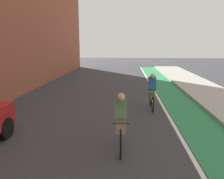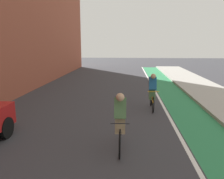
{
  "view_description": "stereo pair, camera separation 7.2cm",
  "coord_description": "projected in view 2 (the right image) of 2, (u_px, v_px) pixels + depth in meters",
  "views": [
    {
      "loc": [
        1.09,
        4.91,
        2.87
      ],
      "look_at": [
        0.57,
        12.96,
        1.26
      ],
      "focal_mm": 36.88,
      "sensor_mm": 36.0,
      "label": 1
    },
    {
      "loc": [
        1.16,
        4.91,
        2.87
      ],
      "look_at": [
        0.57,
        12.96,
        1.26
      ],
      "focal_mm": 36.88,
      "sensor_mm": 36.0,
      "label": 2
    }
  ],
  "objects": [
    {
      "name": "cyclist_far",
      "position": [
        152.0,
        90.0,
        10.13
      ],
      "size": [
        0.48,
        1.72,
        1.62
      ],
      "color": "black",
      "rests_on": "ground"
    },
    {
      "name": "ground_plane",
      "position": [
        100.0,
        116.0,
        9.3
      ],
      "size": [
        78.16,
        78.16,
        0.0
      ],
      "primitive_type": "plane",
      "color": "#38383D"
    },
    {
      "name": "bike_lane_paint",
      "position": [
        181.0,
        105.0,
        10.99
      ],
      "size": [
        1.6,
        35.53,
        0.0
      ],
      "primitive_type": "cube",
      "color": "#2D8451",
      "rests_on": "ground"
    },
    {
      "name": "lane_divider_stripe",
      "position": [
        162.0,
        104.0,
        11.06
      ],
      "size": [
        0.12,
        35.53,
        0.0
      ],
      "primitive_type": "cube",
      "color": "white",
      "rests_on": "ground"
    },
    {
      "name": "cyclist_trailing",
      "position": [
        120.0,
        119.0,
        6.24
      ],
      "size": [
        0.48,
        1.74,
        1.63
      ],
      "color": "black",
      "rests_on": "ground"
    }
  ]
}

